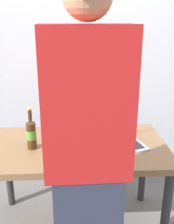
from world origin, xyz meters
name	(u,v)px	position (x,y,z in m)	size (l,w,h in m)	color
desk	(77,156)	(0.00, 0.00, 0.62)	(1.29, 0.72, 0.71)	olive
laptop	(117,138)	(0.29, 0.01, 0.76)	(0.42, 0.40, 0.21)	#B7BABC
beer_bottle_dark	(55,127)	(-0.16, 0.07, 0.83)	(0.07, 0.07, 0.29)	#333333
beer_bottle_green	(31,133)	(-0.31, -0.03, 0.83)	(0.07, 0.07, 0.29)	#472B14
person_figure	(88,160)	(0.05, -0.58, 0.92)	(0.41, 0.28, 1.79)	#2D3347
back_wall	(74,50)	(0.00, 0.77, 1.30)	(6.00, 0.10, 2.60)	silver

